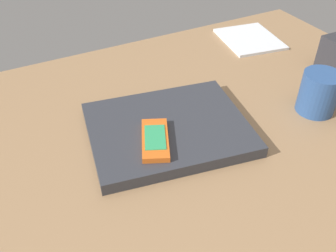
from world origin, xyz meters
The scene contains 5 objects.
desk_surface centered at (0.00, 0.00, 1.50)cm, with size 120.00×80.00×3.00cm, color #9E7751.
laptop_closed centered at (-5.48, -1.95, 4.24)cm, with size 31.50×24.99×2.47cm, color #33353D.
cell_phone_on_laptop centered at (-10.15, -5.68, 6.09)cm, with size 9.20×12.54×1.31cm.
notepad centered at (35.81, 25.25, 3.40)cm, with size 15.43×18.11×0.80cm, color white.
coffee_mug centered at (27.37, -9.61, 7.60)cm, with size 11.64×8.22×9.20cm.
Camera 1 is at (-32.45, -54.00, 52.05)cm, focal length 39.76 mm.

